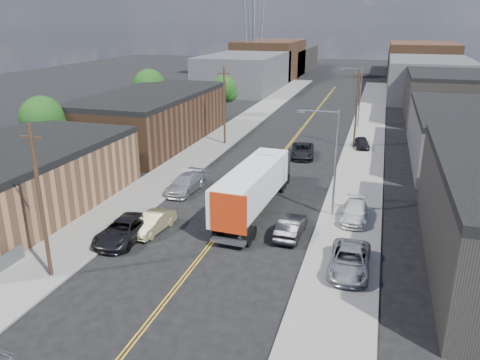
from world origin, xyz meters
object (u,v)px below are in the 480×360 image
Objects in this scene: car_right_lot_b at (355,212)px; car_right_oncoming at (291,226)px; car_ahead_truck at (302,151)px; semi_truck at (257,182)px; car_right_lot_c at (362,143)px; car_left_b at (153,223)px; car_left_c at (124,230)px; car_left_d at (186,184)px; car_right_lot_a at (350,260)px.

car_right_oncoming is at bearing -137.24° from car_right_lot_b.
car_right_lot_b is at bearing -75.19° from car_ahead_truck.
semi_truck is 17.23m from car_ahead_truck.
car_right_oncoming is 21.87m from car_ahead_truck.
car_right_oncoming is 27.84m from car_right_lot_c.
car_left_b is at bearing -156.68° from car_right_lot_b.
semi_truck reaches higher than car_left_c.
semi_truck is at bearing 176.72° from car_right_lot_b.
car_left_d reaches higher than car_right_lot_c.
car_right_lot_a is 8.42m from car_right_lot_b.
car_right_lot_c is 8.87m from car_ahead_truck.
car_left_b is 9.05m from car_left_d.
car_right_lot_a is 31.90m from car_right_lot_c.
semi_truck reaches higher than car_left_b.
car_right_lot_a is at bearing -98.13° from car_right_lot_c.
car_ahead_truck is (-7.23, 17.58, -0.06)m from car_right_lot_b.
car_right_lot_c is at bearing 34.04° from car_ahead_truck.
car_left_c is 1.22× the size of car_right_oncoming.
car_right_lot_c is at bearing 91.11° from car_right_lot_a.
car_ahead_truck reaches higher than car_right_lot_b.
car_right_lot_a is 1.14× the size of car_right_lot_b.
car_left_d is (-7.60, 2.10, -1.59)m from semi_truck.
car_left_d is (0.30, 10.98, 0.01)m from car_left_c.
car_right_lot_c reaches higher than car_left_b.
car_left_d is 1.02× the size of car_right_lot_a.
semi_truck is 11.99m from car_left_c.
car_left_b is 10.65m from car_right_oncoming.
car_left_c is 18.28m from car_right_lot_b.
car_right_lot_b is at bearing 30.44° from car_left_b.
semi_truck reaches higher than car_right_lot_b.
semi_truck is at bearing -118.17° from car_right_lot_c.
car_left_b is 1.15× the size of car_right_lot_c.
car_right_oncoming is 6.34m from car_right_lot_a.
car_right_lot_c is (3.83, 27.57, 0.04)m from car_right_oncoming.
car_right_oncoming is (11.80, 4.31, -0.02)m from car_left_c.
car_right_lot_a is (16.45, 0.00, 0.11)m from car_left_c.
car_right_lot_c is (7.73, 23.00, -1.58)m from semi_truck.
car_left_b is at bearing -79.16° from car_left_d.
car_left_c reaches higher than car_right_lot_c.
car_left_d is at bearing 170.77° from car_right_lot_b.
car_left_d is at bearing 88.05° from car_left_c.
car_left_d reaches higher than car_right_oncoming.
car_ahead_truck reaches higher than car_right_oncoming.
car_left_c is at bearing -152.67° from car_right_lot_b.
car_right_lot_b is 19.01m from car_ahead_truck.
car_left_c is 27.51m from car_ahead_truck.
car_ahead_truck is at bearing 105.63° from car_right_lot_a.
car_right_lot_c is (-0.82, 31.89, -0.09)m from car_right_lot_a.
car_right_lot_b is at bearing 91.17° from car_right_lot_a.
car_left_d is 16.13m from car_right_lot_b.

